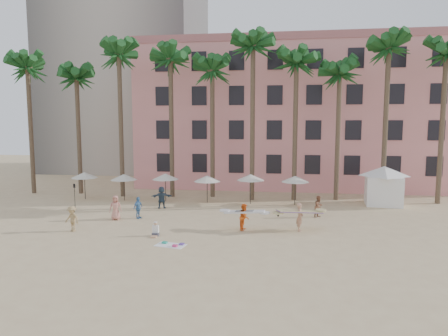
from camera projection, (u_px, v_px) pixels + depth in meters
name	position (u px, v px, depth m)	size (l,w,h in m)	color
ground	(187.00, 243.00, 24.54)	(120.00, 120.00, 0.00)	#D1B789
pink_hotel	(292.00, 117.00, 48.26)	(35.00, 14.00, 16.00)	pink
grey_tower	(128.00, 8.00, 61.54)	(22.00, 18.00, 50.00)	#A89E8E
palm_row	(227.00, 63.00, 37.75)	(44.40, 5.40, 16.30)	brown
umbrella_row	(186.00, 177.00, 36.98)	(22.50, 2.70, 2.73)	#332B23
cabana	(384.00, 182.00, 35.80)	(5.02, 5.02, 3.50)	white
beach_towel	(172.00, 245.00, 24.10)	(1.97, 1.35, 0.14)	white
carrier_yellow	(300.00, 216.00, 27.19)	(3.24, 2.00, 1.93)	tan
carrier_white	(244.00, 216.00, 27.43)	(2.84, 1.06, 1.84)	orange
beachgoers	(158.00, 206.00, 31.13)	(18.18, 8.93, 1.92)	#A48757
paddle	(75.00, 193.00, 33.81)	(0.18, 0.04, 2.23)	black
seated_man	(155.00, 231.00, 26.02)	(0.41, 0.71, 0.93)	#3F3F4C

